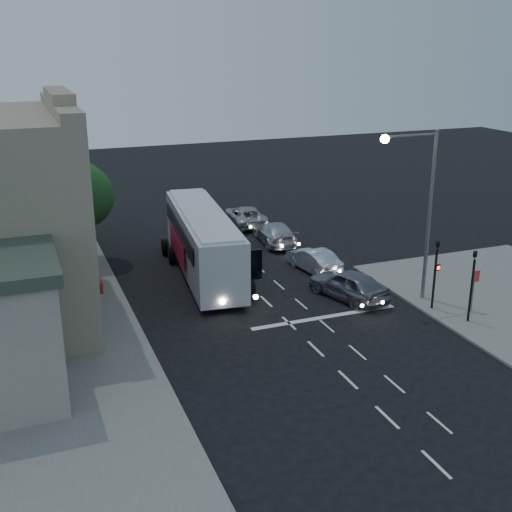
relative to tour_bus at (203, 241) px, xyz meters
name	(u,v)px	position (x,y,z in m)	size (l,w,h in m)	color
ground	(306,340)	(1.89, -10.33, -2.10)	(120.00, 120.00, 0.00)	black
sidewalk_far	(8,315)	(-11.11, -2.33, -2.04)	(12.00, 50.00, 0.12)	slate
road_markings	(301,310)	(3.17, -7.03, -2.09)	(8.00, 30.55, 0.01)	silver
tour_bus	(203,241)	(0.00, 0.00, 0.00)	(4.04, 12.87, 3.88)	silver
car_suv	(348,284)	(6.20, -6.53, -1.28)	(1.93, 4.79, 1.63)	gray
car_sedan_a	(314,260)	(6.39, -1.89, -1.40)	(1.48, 4.25, 1.40)	silver
car_sedan_b	(275,233)	(6.37, 4.11, -1.36)	(2.07, 5.09, 1.48)	#B8BAC5
car_sedan_c	(246,216)	(6.06, 9.12, -1.37)	(2.43, 5.26, 1.46)	#A7A7A7
traffic_signal_main	(436,266)	(9.49, -9.56, 0.32)	(0.25, 0.35, 4.10)	black
traffic_signal_side	(473,277)	(10.19, -11.53, 0.32)	(0.18, 0.15, 4.10)	black
regulatory_sign	(474,284)	(11.19, -10.57, -0.50)	(0.45, 0.12, 2.20)	slate
streetlight	(421,197)	(9.23, -8.13, 3.64)	(3.32, 0.44, 9.00)	slate
street_tree	(80,193)	(-6.32, 4.69, 2.40)	(4.00, 4.00, 6.20)	black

